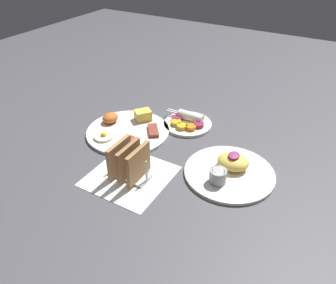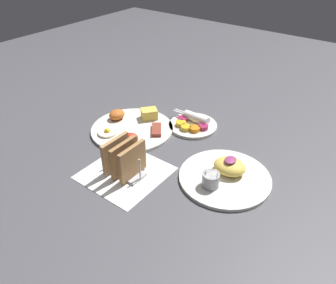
{
  "view_description": "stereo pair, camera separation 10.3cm",
  "coord_description": "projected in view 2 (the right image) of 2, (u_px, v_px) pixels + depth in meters",
  "views": [
    {
      "loc": [
        -0.71,
        -0.4,
        0.61
      ],
      "look_at": [
        0.02,
        0.03,
        0.03
      ],
      "focal_mm": 35.0,
      "sensor_mm": 36.0,
      "label": 1
    },
    {
      "loc": [
        -0.66,
        -0.48,
        0.61
      ],
      "look_at": [
        0.02,
        0.03,
        0.03
      ],
      "focal_mm": 35.0,
      "sensor_mm": 36.0,
      "label": 2
    }
  ],
  "objects": [
    {
      "name": "ground_plane",
      "position": [
        171.0,
        156.0,
        1.02
      ],
      "size": [
        3.0,
        3.0,
        0.0
      ],
      "primitive_type": "plane",
      "color": "#47474C"
    },
    {
      "name": "napkin_flat",
      "position": [
        125.0,
        173.0,
        0.95
      ],
      "size": [
        0.22,
        0.22,
        0.0
      ],
      "color": "white",
      "rests_on": "ground_plane"
    },
    {
      "name": "plate_breakfast",
      "position": [
        132.0,
        127.0,
        1.14
      ],
      "size": [
        0.28,
        0.28,
        0.05
      ],
      "color": "silver",
      "rests_on": "ground_plane"
    },
    {
      "name": "plate_condiments",
      "position": [
        193.0,
        124.0,
        1.16
      ],
      "size": [
        0.17,
        0.18,
        0.04
      ],
      "color": "silver",
      "rests_on": "ground_plane"
    },
    {
      "name": "plate_foreground",
      "position": [
        225.0,
        175.0,
        0.92
      ],
      "size": [
        0.26,
        0.26,
        0.06
      ],
      "color": "silver",
      "rests_on": "ground_plane"
    },
    {
      "name": "toast_rack",
      "position": [
        124.0,
        159.0,
        0.92
      ],
      "size": [
        0.1,
        0.12,
        0.1
      ],
      "color": "#B7B7BC",
      "rests_on": "ground_plane"
    }
  ]
}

